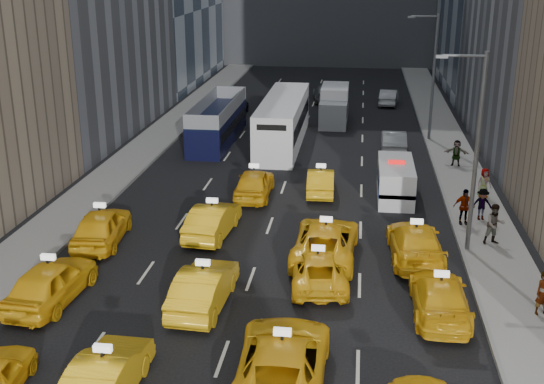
{
  "coord_description": "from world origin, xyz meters",
  "views": [
    {
      "loc": [
        4.19,
        -17.26,
        12.66
      ],
      "look_at": [
        0.2,
        13.35,
        2.0
      ],
      "focal_mm": 45.0,
      "sensor_mm": 36.0,
      "label": 1
    }
  ],
  "objects": [
    {
      "name": "sidewalk_west",
      "position": [
        -10.5,
        25.0,
        0.07
      ],
      "size": [
        3.0,
        90.0,
        0.15
      ],
      "primitive_type": "cube",
      "color": "gray",
      "rests_on": "ground"
    },
    {
      "name": "sidewalk_east",
      "position": [
        10.5,
        25.0,
        0.07
      ],
      "size": [
        3.0,
        90.0,
        0.15
      ],
      "primitive_type": "cube",
      "color": "gray",
      "rests_on": "ground"
    },
    {
      "name": "curb_west",
      "position": [
        -9.05,
        25.0,
        0.09
      ],
      "size": [
        0.15,
        90.0,
        0.18
      ],
      "primitive_type": "cube",
      "color": "slate",
      "rests_on": "ground"
    },
    {
      "name": "curb_east",
      "position": [
        9.05,
        25.0,
        0.09
      ],
      "size": [
        0.15,
        90.0,
        0.18
      ],
      "primitive_type": "cube",
      "color": "slate",
      "rests_on": "ground"
    },
    {
      "name": "streetlight_near",
      "position": [
        9.18,
        12.0,
        4.92
      ],
      "size": [
        2.15,
        0.22,
        9.0
      ],
      "color": "#595B60",
      "rests_on": "ground"
    },
    {
      "name": "streetlight_far",
      "position": [
        9.18,
        32.0,
        4.92
      ],
      "size": [
        2.15,
        0.22,
        9.0
      ],
      "color": "#595B60",
      "rests_on": "ground"
    },
    {
      "name": "taxi_5",
      "position": [
        -3.02,
        -0.59,
        0.77
      ],
      "size": [
        1.7,
        4.69,
        1.54
      ],
      "primitive_type": "imported",
      "rotation": [
        0.0,
        0.0,
        3.12
      ],
      "color": "yellow",
      "rests_on": "ground"
    },
    {
      "name": "taxi_6",
      "position": [
        2.16,
        0.77,
        0.84
      ],
      "size": [
        2.87,
        6.08,
        1.68
      ],
      "primitive_type": "imported",
      "rotation": [
        0.0,
        0.0,
        3.16
      ],
      "color": "yellow",
      "rests_on": "ground"
    },
    {
      "name": "taxi_8",
      "position": [
        -7.3,
        5.06,
        0.83
      ],
      "size": [
        2.31,
        5.02,
        1.67
      ],
      "primitive_type": "imported",
      "rotation": [
        0.0,
        0.0,
        3.07
      ],
      "color": "yellow",
      "rests_on": "ground"
    },
    {
      "name": "taxi_9",
      "position": [
        -1.4,
        5.5,
        0.8
      ],
      "size": [
        1.93,
        4.92,
        1.59
      ],
      "primitive_type": "imported",
      "rotation": [
        0.0,
        0.0,
        3.09
      ],
      "color": "yellow",
      "rests_on": "ground"
    },
    {
      "name": "taxi_10",
      "position": [
        2.78,
        7.99,
        0.67
      ],
      "size": [
        2.81,
        5.06,
        1.34
      ],
      "primitive_type": "imported",
      "rotation": [
        0.0,
        0.0,
        3.27
      ],
      "color": "yellow",
      "rests_on": "ground"
    },
    {
      "name": "taxi_11",
      "position": [
        7.45,
        5.98,
        0.72
      ],
      "size": [
        2.05,
        4.99,
        1.45
      ],
      "primitive_type": "imported",
      "rotation": [
        0.0,
        0.0,
        3.15
      ],
      "color": "yellow",
      "rests_on": "ground"
    },
    {
      "name": "taxi_12",
      "position": [
        -7.47,
        10.83,
        0.83
      ],
      "size": [
        2.42,
        5.04,
        1.66
      ],
      "primitive_type": "imported",
      "rotation": [
        0.0,
        0.0,
        3.24
      ],
      "color": "yellow",
      "rests_on": "ground"
    },
    {
      "name": "taxi_13",
      "position": [
        -2.54,
        12.43,
        0.78
      ],
      "size": [
        2.05,
        4.83,
        1.55
      ],
      "primitive_type": "imported",
      "rotation": [
        0.0,
        0.0,
        3.05
      ],
      "color": "yellow",
      "rests_on": "ground"
    },
    {
      "name": "taxi_14",
      "position": [
        2.96,
        10.52,
        0.81
      ],
      "size": [
        2.91,
        5.91,
        1.61
      ],
      "primitive_type": "imported",
      "rotation": [
        0.0,
        0.0,
        3.1
      ],
      "color": "yellow",
      "rests_on": "ground"
    },
    {
      "name": "taxi_15",
      "position": [
        6.88,
        10.86,
        0.79
      ],
      "size": [
        2.48,
        5.54,
        1.58
      ],
      "primitive_type": "imported",
      "rotation": [
        0.0,
        0.0,
        3.19
      ],
      "color": "yellow",
      "rests_on": "ground"
    },
    {
      "name": "taxi_16",
      "position": [
        -1.42,
        18.14,
        0.8
      ],
      "size": [
        1.93,
        4.71,
        1.6
      ],
      "primitive_type": "imported",
      "rotation": [
        0.0,
        0.0,
        3.15
      ],
      "color": "yellow",
      "rests_on": "ground"
    },
    {
      "name": "taxi_17",
      "position": [
        2.2,
        19.28,
        0.7
      ],
      "size": [
        1.66,
        4.3,
        1.4
      ],
      "primitive_type": "imported",
      "rotation": [
        0.0,
        0.0,
        3.19
      ],
      "color": "yellow",
      "rests_on": "ground"
    },
    {
      "name": "nypd_van",
      "position": [
        6.34,
        19.07,
        0.96
      ],
      "size": [
        2.35,
        5.1,
        2.13
      ],
      "rotation": [
        0.0,
        0.0,
        -0.09
      ],
      "color": "silver",
      "rests_on": "ground"
    },
    {
      "name": "double_decker",
      "position": [
        -5.89,
        29.82,
        1.5
      ],
      "size": [
        2.55,
        10.47,
        3.04
      ],
      "rotation": [
        0.0,
        0.0,
        -0.02
      ],
      "color": "black",
      "rests_on": "ground"
    },
    {
      "name": "city_bus",
      "position": [
        -1.15,
        29.75,
        1.63
      ],
      "size": [
        3.67,
        12.93,
        3.3
      ],
      "rotation": [
        0.0,
        0.0,
        -0.08
      ],
      "color": "white",
      "rests_on": "ground"
    },
    {
      "name": "box_truck",
      "position": [
        2.18,
        36.89,
        1.39
      ],
      "size": [
        2.97,
        6.46,
        2.85
      ],
      "rotation": [
        0.0,
        0.0,
        0.14
      ],
      "color": "white",
      "rests_on": "ground"
    },
    {
      "name": "misc_car_0",
      "position": [
        6.6,
        28.46,
        0.76
      ],
      "size": [
        1.61,
        4.61,
        1.52
      ],
      "primitive_type": "imported",
      "rotation": [
        0.0,
        0.0,
        3.14
      ],
      "color": "#95999C",
      "rests_on": "ground"
    },
    {
      "name": "misc_car_1",
      "position": [
        -6.47,
        38.56,
        0.68
      ],
      "size": [
        2.31,
        4.9,
        1.35
      ],
      "primitive_type": "imported",
      "rotation": [
        0.0,
        0.0,
        3.15
      ],
      "color": "black",
      "rests_on": "ground"
    },
    {
      "name": "misc_car_2",
      "position": [
        1.01,
        45.31,
        0.76
      ],
      "size": [
        2.73,
        5.43,
        1.51
      ],
      "primitive_type": "imported",
      "rotation": [
        0.0,
        0.0,
        3.26
      ],
      "color": "slate",
      "rests_on": "ground"
    },
    {
      "name": "misc_car_3",
      "position": [
        -2.49,
        45.21,
        0.75
      ],
      "size": [
        2.33,
        4.6,
        1.5
      ],
      "primitive_type": "imported",
      "rotation": [
        0.0,
        0.0,
        3.01
      ],
      "color": "black",
      "rests_on": "ground"
    },
    {
      "name": "misc_car_4",
      "position": [
        6.76,
        44.55,
        0.71
      ],
      "size": [
        1.89,
        4.41,
        1.41
      ],
      "primitive_type": "imported",
      "rotation": [
        0.0,
        0.0,
        3.05
      ],
      "color": "#9A9CA1",
      "rests_on": "ground"
    },
    {
      "name": "pedestrian_0",
      "position": [
        11.18,
        6.21,
        1.0
      ],
      "size": [
        0.71,
        0.56,
        1.7
      ],
      "primitive_type": "imported",
      "rotation": [
        0.0,
        0.0,
        0.27
      ],
      "color": "gray",
      "rests_on": "sidewalk_east"
    },
    {
      "name": "pedestrian_1",
      "position": [
        10.56,
        12.75,
        1.11
      ],
      "size": [
        1.03,
        0.73,
        1.92
      ],
      "primitive_type": "imported",
      "rotation": [
        0.0,
        0.0,
        0.26
      ],
      "color": "gray",
      "rests_on": "sidewalk_east"
    },
    {
      "name": "pedestrian_2",
      "position": [
        10.49,
        15.82,
        0.97
      ],
      "size": [
        1.1,
        0.56,
        1.63
      ],
      "primitive_type": "imported",
      "rotation": [
        0.0,
        0.0,
        0.12
      ],
      "color": "gray",
      "rests_on": "sidewalk_east"
    },
    {
      "name": "pedestrian_3",
      "position": [
        9.5,
        15.1,
        1.06
      ],
      "size": [
        1.12,
        0.64,
        1.82
      ],
      "primitive_type": "imported",
      "rotation": [
        0.0,
        0.0,
        0.15
      ],
      "color": "gray",
      "rests_on": "sidewalk_east"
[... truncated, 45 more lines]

